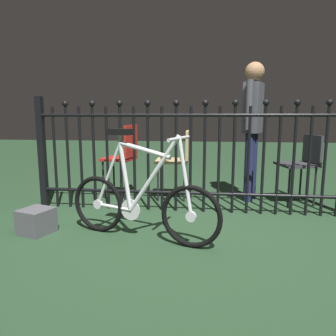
{
  "coord_description": "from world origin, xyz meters",
  "views": [
    {
      "loc": [
        0.16,
        -2.59,
        1.02
      ],
      "look_at": [
        -0.18,
        0.21,
        0.55
      ],
      "focal_mm": 33.53,
      "sensor_mm": 36.0,
      "label": 1
    }
  ],
  "objects_px": {
    "chair_charcoal": "(302,161)",
    "person_visitor": "(253,120)",
    "chair_tan": "(178,157)",
    "bicycle": "(141,201)",
    "chair_red": "(124,153)",
    "display_crate": "(36,221)"
  },
  "relations": [
    {
      "from": "chair_charcoal",
      "to": "person_visitor",
      "type": "bearing_deg",
      "value": 172.11
    },
    {
      "from": "chair_tan",
      "to": "bicycle",
      "type": "bearing_deg",
      "value": -97.85
    },
    {
      "from": "person_visitor",
      "to": "chair_red",
      "type": "bearing_deg",
      "value": -178.99
    },
    {
      "from": "bicycle",
      "to": "person_visitor",
      "type": "relative_size",
      "value": 0.81
    },
    {
      "from": "chair_red",
      "to": "person_visitor",
      "type": "distance_m",
      "value": 1.62
    },
    {
      "from": "bicycle",
      "to": "chair_charcoal",
      "type": "distance_m",
      "value": 2.1
    },
    {
      "from": "chair_charcoal",
      "to": "display_crate",
      "type": "height_order",
      "value": "chair_charcoal"
    },
    {
      "from": "bicycle",
      "to": "chair_tan",
      "type": "bearing_deg",
      "value": 82.15
    },
    {
      "from": "bicycle",
      "to": "chair_red",
      "type": "distance_m",
      "value": 1.46
    },
    {
      "from": "chair_red",
      "to": "person_visitor",
      "type": "relative_size",
      "value": 0.56
    },
    {
      "from": "person_visitor",
      "to": "display_crate",
      "type": "xyz_separation_m",
      "value": [
        -2.01,
        -1.36,
        -0.87
      ]
    },
    {
      "from": "chair_tan",
      "to": "chair_charcoal",
      "type": "height_order",
      "value": "chair_tan"
    },
    {
      "from": "chair_red",
      "to": "chair_charcoal",
      "type": "height_order",
      "value": "chair_red"
    },
    {
      "from": "person_visitor",
      "to": "display_crate",
      "type": "relative_size",
      "value": 6.5
    },
    {
      "from": "chair_red",
      "to": "display_crate",
      "type": "xyz_separation_m",
      "value": [
        -0.45,
        -1.34,
        -0.45
      ]
    },
    {
      "from": "bicycle",
      "to": "chair_tan",
      "type": "height_order",
      "value": "bicycle"
    },
    {
      "from": "display_crate",
      "to": "chair_charcoal",
      "type": "bearing_deg",
      "value": 26.46
    },
    {
      "from": "bicycle",
      "to": "chair_red",
      "type": "height_order",
      "value": "bicycle"
    },
    {
      "from": "chair_red",
      "to": "display_crate",
      "type": "bearing_deg",
      "value": -108.5
    },
    {
      "from": "bicycle",
      "to": "display_crate",
      "type": "bearing_deg",
      "value": 178.85
    },
    {
      "from": "chair_red",
      "to": "chair_tan",
      "type": "xyz_separation_m",
      "value": [
        0.68,
        -0.0,
        -0.03
      ]
    },
    {
      "from": "chair_tan",
      "to": "chair_charcoal",
      "type": "distance_m",
      "value": 1.45
    }
  ]
}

